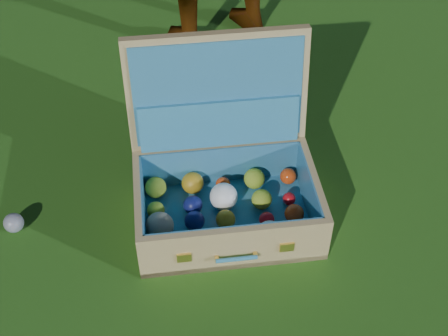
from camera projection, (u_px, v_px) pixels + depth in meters
ground at (164, 185)px, 2.13m from camera, size 60.00×60.00×0.00m
stray_ball at (14, 223)px, 1.97m from camera, size 0.06×0.06×0.06m
suitcase at (222, 173)px, 1.96m from camera, size 0.57×0.50×0.54m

